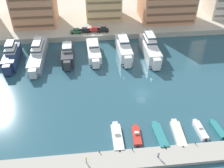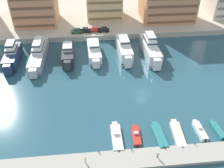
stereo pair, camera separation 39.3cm
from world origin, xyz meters
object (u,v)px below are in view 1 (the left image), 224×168
at_px(motorboat_teal_center_right, 217,130).
at_px(yacht_white_center, 124,49).
at_px(motorboat_teal_mid_left, 160,135).
at_px(car_black_left, 84,30).
at_px(motorboat_white_center, 200,130).
at_px(car_black_center_left, 103,29).
at_px(yacht_charcoal_mid_left, 68,54).
at_px(motorboat_cream_center_left, 178,134).
at_px(yacht_navy_far_left, 12,56).
at_px(motorboat_red_left, 137,135).
at_px(yacht_silver_left, 38,54).
at_px(car_red_mid_left, 94,29).
at_px(yacht_white_center_right, 150,48).
at_px(motorboat_white_far_left, 117,137).
at_px(car_green_far_left, 76,31).
at_px(yacht_white_center_left, 94,51).
at_px(pedestrian_mid_deck, 159,154).
at_px(pedestrian_near_edge, 86,159).

bearing_deg(motorboat_teal_center_right, yacht_white_center, 113.96).
relative_size(motorboat_teal_mid_left, car_black_left, 1.90).
distance_m(motorboat_white_center, car_black_center_left, 54.27).
bearing_deg(yacht_charcoal_mid_left, motorboat_cream_center_left, -54.38).
relative_size(yacht_navy_far_left, motorboat_teal_center_right, 2.75).
bearing_deg(motorboat_red_left, yacht_silver_left, 125.32).
bearing_deg(car_red_mid_left, yacht_navy_far_left, -149.48).
height_order(motorboat_teal_mid_left, car_red_mid_left, car_red_mid_left).
bearing_deg(yacht_navy_far_left, motorboat_white_center, -36.32).
bearing_deg(car_black_left, yacht_white_center, -49.73).
relative_size(yacht_charcoal_mid_left, motorboat_cream_center_left, 1.72).
bearing_deg(motorboat_white_center, motorboat_teal_mid_left, -177.17).
xyz_separation_m(yacht_charcoal_mid_left, motorboat_cream_center_left, (25.59, -35.71, -1.62)).
distance_m(yacht_white_center, yacht_white_center_right, 8.75).
distance_m(yacht_navy_far_left, yacht_white_center_right, 44.96).
relative_size(motorboat_white_far_left, car_green_far_left, 2.09).
bearing_deg(yacht_white_center, yacht_navy_far_left, -178.88).
height_order(yacht_white_center_left, motorboat_white_far_left, yacht_white_center_left).
bearing_deg(yacht_silver_left, yacht_white_center, -0.27).
bearing_deg(yacht_white_center_right, car_black_center_left, 131.74).
bearing_deg(yacht_white_center_right, motorboat_cream_center_left, -92.64).
relative_size(car_black_left, pedestrian_mid_deck, 2.67).
distance_m(yacht_white_center, car_green_far_left, 21.59).
bearing_deg(yacht_white_center_right, pedestrian_near_edge, -118.37).
relative_size(motorboat_cream_center_left, car_black_left, 2.03).
bearing_deg(yacht_silver_left, car_red_mid_left, 38.60).
distance_m(motorboat_red_left, car_green_far_left, 52.75).
bearing_deg(yacht_charcoal_mid_left, pedestrian_near_edge, -83.20).
height_order(yacht_white_center_right, motorboat_red_left, yacht_white_center_right).
height_order(yacht_white_center_left, car_black_center_left, yacht_white_center_left).
distance_m(yacht_white_center_left, motorboat_white_center, 43.08).
xyz_separation_m(yacht_charcoal_mid_left, motorboat_white_far_left, (11.85, -35.30, -1.53)).
xyz_separation_m(yacht_silver_left, motorboat_cream_center_left, (35.15, -36.85, -1.78)).
xyz_separation_m(yacht_navy_far_left, pedestrian_mid_deck, (37.09, -42.01, -0.66)).
relative_size(yacht_charcoal_mid_left, car_black_center_left, 3.52).
xyz_separation_m(yacht_charcoal_mid_left, motorboat_teal_center_right, (34.83, -35.61, -1.53)).
bearing_deg(motorboat_teal_mid_left, motorboat_white_far_left, 176.67).
xyz_separation_m(motorboat_teal_center_right, car_red_mid_left, (-25.37, 51.93, 2.53)).
height_order(car_black_left, pedestrian_mid_deck, car_black_left).
relative_size(motorboat_cream_center_left, motorboat_teal_center_right, 1.42).
xyz_separation_m(car_green_far_left, pedestrian_near_edge, (2.22, -57.14, -1.27)).
distance_m(motorboat_white_center, pedestrian_mid_deck, 13.13).
relative_size(motorboat_red_left, car_green_far_left, 1.53).
bearing_deg(yacht_white_center_right, car_red_mid_left, 137.05).
distance_m(yacht_white_center_left, pedestrian_near_edge, 43.09).
xyz_separation_m(yacht_charcoal_mid_left, yacht_white_center_right, (27.22, -0.21, 0.70)).
relative_size(yacht_navy_far_left, yacht_charcoal_mid_left, 1.13).
distance_m(yacht_white_center_left, car_black_center_left, 15.02).
xyz_separation_m(yacht_silver_left, motorboat_teal_mid_left, (30.83, -36.99, -1.69)).
xyz_separation_m(yacht_navy_far_left, motorboat_teal_center_right, (52.56, -35.90, -1.89)).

